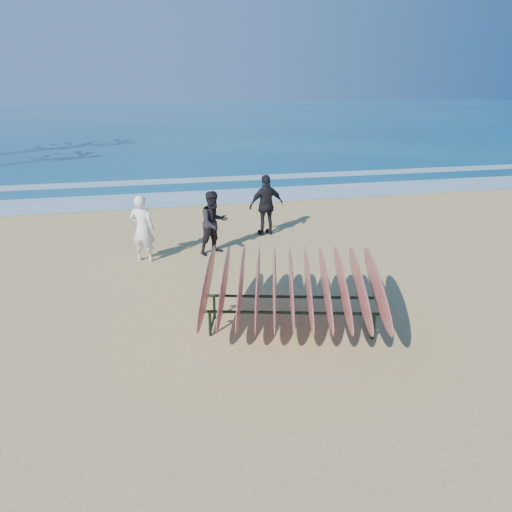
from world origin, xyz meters
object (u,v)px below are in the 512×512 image
at_px(person_white, 142,229).
at_px(person_dark_b, 266,205).
at_px(person_dark_a, 214,223).
at_px(surfboard_rack, 291,286).

xyz_separation_m(person_white, person_dark_b, (3.59, 1.43, 0.04)).
bearing_deg(person_dark_a, surfboard_rack, -103.46).
distance_m(person_dark_a, person_dark_b, 2.16).
bearing_deg(person_white, surfboard_rack, 146.12).
bearing_deg(person_white, person_dark_b, -135.38).
bearing_deg(person_dark_a, person_dark_b, 11.29).
bearing_deg(surfboard_rack, person_white, 137.34).
xyz_separation_m(surfboard_rack, person_white, (-2.73, 4.16, -0.01)).
bearing_deg(surfboard_rack, person_dark_b, 95.32).
relative_size(surfboard_rack, person_white, 2.15).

